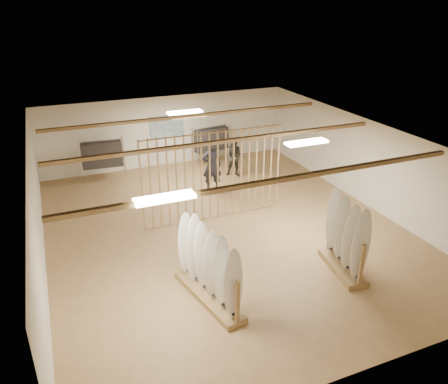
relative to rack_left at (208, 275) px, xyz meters
name	(u,v)px	position (x,y,z in m)	size (l,w,h in m)	color
floor	(224,229)	(1.59, 2.92, -0.65)	(12.00, 12.00, 0.00)	#A57E50
ceiling	(224,139)	(1.59, 2.92, 2.15)	(12.00, 12.00, 0.00)	#999690
wall_back	(167,131)	(1.59, 8.92, 0.75)	(12.00, 12.00, 0.00)	white
wall_front	(359,314)	(1.59, -3.08, 0.75)	(12.00, 12.00, 0.00)	white
wall_left	(36,216)	(-3.41, 2.92, 0.75)	(12.00, 12.00, 0.00)	white
wall_right	(365,162)	(6.59, 2.92, 0.75)	(12.00, 12.00, 0.00)	white
ceiling_slats	(224,141)	(1.59, 2.92, 2.07)	(9.50, 6.12, 0.10)	olive
light_panels	(224,141)	(1.59, 2.92, 2.09)	(1.20, 0.35, 0.06)	white
bamboo_partition	(214,176)	(1.59, 3.72, 0.75)	(4.45, 0.05, 2.78)	tan
poster	(167,126)	(1.59, 8.90, 0.95)	(1.40, 0.03, 0.90)	#2E66A4
rack_left	(208,275)	(0.00, 0.00, 0.00)	(0.97, 2.40, 1.89)	olive
rack_right	(345,247)	(3.53, -0.22, 0.03)	(0.81, 1.79, 2.00)	olive
clothing_rack_a	(102,154)	(-1.13, 7.97, 0.43)	(1.55, 0.50, 1.66)	silver
clothing_rack_b	(211,139)	(3.25, 8.23, 0.41)	(1.50, 0.61, 1.62)	silver
shopper_a	(212,163)	(2.28, 5.67, 0.41)	(0.77, 0.52, 2.11)	black
shopper_b	(235,155)	(3.58, 6.63, 0.22)	(0.84, 0.65, 1.74)	#333127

